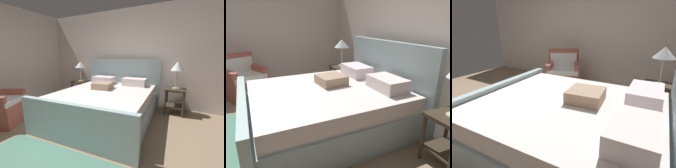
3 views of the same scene
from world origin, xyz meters
The scene contains 6 objects.
wall_back centered at (0.00, 2.83, 1.31)m, with size 5.59×0.12×2.61m, color beige.
wall_side_left centered at (-2.79, 0.00, 1.31)m, with size 0.12×5.66×2.61m, color silver.
bed centered at (-0.09, 1.53, 0.35)m, with size 2.13×2.42×1.25m.
nightstand_left centered at (-1.41, 2.30, 0.40)m, with size 0.44×0.44×0.60m.
table_lamp_left centered at (-1.41, 2.30, 1.07)m, with size 0.31×0.31×0.57m.
armchair centered at (-1.89, 0.28, 0.35)m, with size 0.99×0.98×0.90m.
Camera 2 is at (2.48, 0.59, 1.57)m, focal length 31.52 mm.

